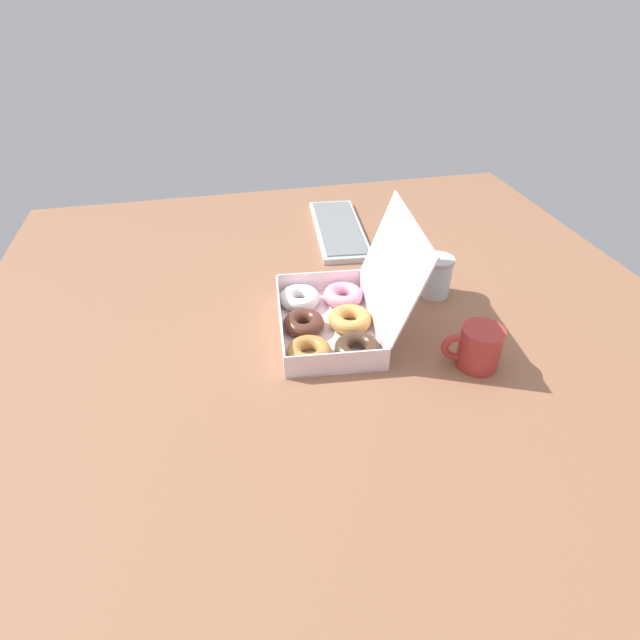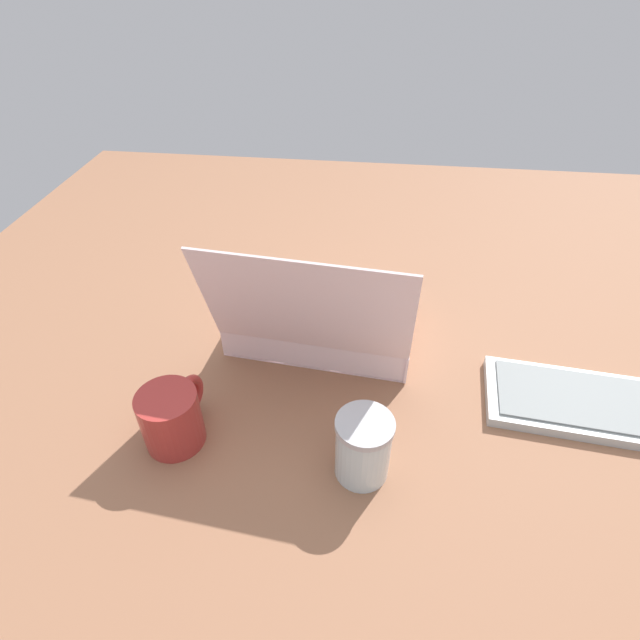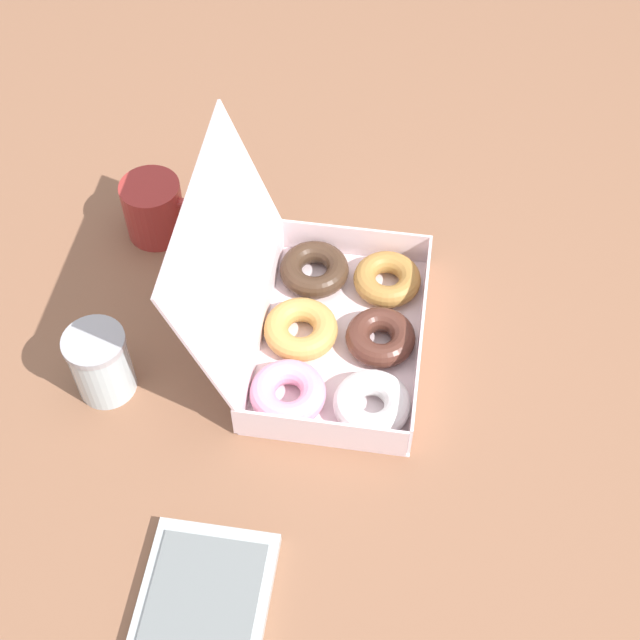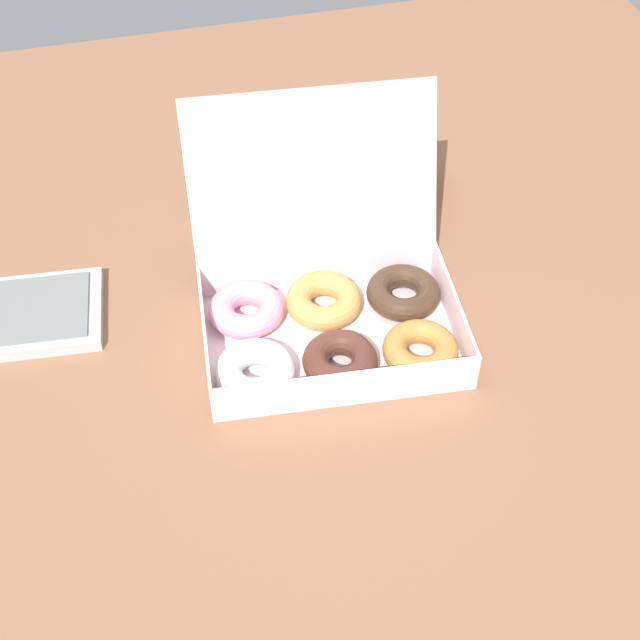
# 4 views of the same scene
# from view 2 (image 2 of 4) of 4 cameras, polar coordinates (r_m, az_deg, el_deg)

# --- Properties ---
(ground_plane) EXTENTS (1.80, 1.80, 0.02)m
(ground_plane) POSITION_cam_2_polar(r_m,az_deg,el_deg) (0.98, 1.42, -2.38)
(ground_plane) COLOR #926145
(donut_box) EXTENTS (0.37, 0.34, 0.28)m
(donut_box) POSITION_cam_2_polar(r_m,az_deg,el_deg) (0.96, 0.50, -0.08)
(donut_box) COLOR white
(donut_box) RESTS_ON ground_plane
(keyboard) EXTENTS (0.44, 0.19, 0.02)m
(keyboard) POSITION_cam_2_polar(r_m,az_deg,el_deg) (0.97, 31.12, -8.68)
(keyboard) COLOR #B7BFBE
(keyboard) RESTS_ON ground_plane
(coffee_mug) EXTENTS (0.09, 0.13, 0.10)m
(coffee_mug) POSITION_cam_2_polar(r_m,az_deg,el_deg) (0.80, -16.50, -10.51)
(coffee_mug) COLOR #AC322E
(coffee_mug) RESTS_ON ground_plane
(glass_jar) EXTENTS (0.08, 0.08, 0.11)m
(glass_jar) POSITION_cam_2_polar(r_m,az_deg,el_deg) (0.73, 4.94, -14.28)
(glass_jar) COLOR silver
(glass_jar) RESTS_ON ground_plane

